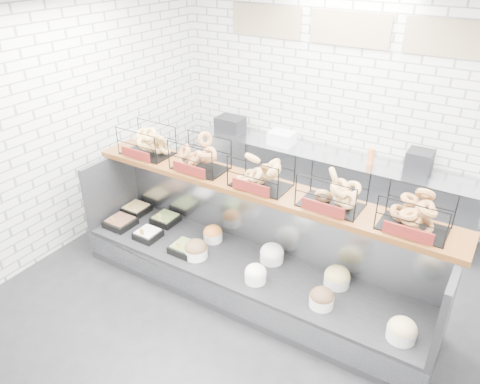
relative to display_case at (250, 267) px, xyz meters
The scene contains 5 objects.
ground 0.47m from the display_case, 88.97° to the right, with size 5.50×5.50×0.00m, color black.
room_shell 1.75m from the display_case, 88.64° to the left, with size 5.02×5.51×3.01m.
display_case is the anchor object (origin of this frame).
bagel_shelf 1.08m from the display_case, 87.70° to the left, with size 4.10×0.50×0.40m.
prep_counter 2.09m from the display_case, 90.15° to the left, with size 4.00×0.60×1.20m.
Camera 1 is at (2.07, -3.21, 3.51)m, focal length 35.00 mm.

